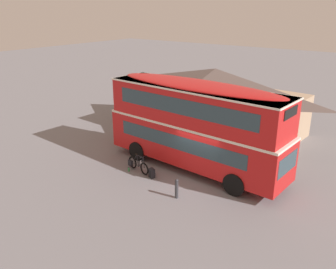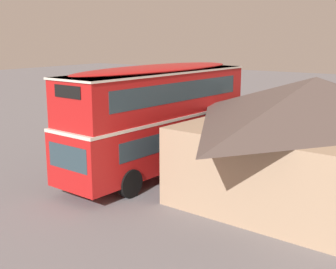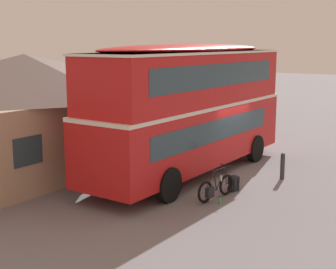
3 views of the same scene
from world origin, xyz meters
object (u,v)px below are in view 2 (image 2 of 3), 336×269
Objects in this scene: double_decker_bus at (159,114)px; kerb_bollard at (91,156)px; backpack_on_ground at (137,153)px; touring_bicycle at (152,147)px; water_bottle_green_metal at (151,150)px.

kerb_bollard is (1.09, -3.18, -2.15)m from double_decker_bus.
double_decker_bus is 3.46m from backpack_on_ground.
kerb_bollard is (3.33, -1.04, 0.13)m from touring_bicycle.
water_bottle_green_metal is (-2.58, -2.45, -2.53)m from double_decker_bus.
double_decker_bus is at bearing 43.67° from touring_bicycle.
double_decker_bus reaches higher than touring_bicycle.
kerb_bollard is at bearing -17.38° from touring_bicycle.
touring_bicycle is 3.49m from kerb_bollard.
double_decker_bus is 42.31× the size of water_bottle_green_metal.
double_decker_bus is 4.36m from water_bottle_green_metal.
touring_bicycle reaches higher than kerb_bollard.
touring_bicycle reaches higher than backpack_on_ground.
touring_bicycle reaches higher than water_bottle_green_metal.
touring_bicycle is 7.06× the size of water_bottle_green_metal.
backpack_on_ground is 2.42m from kerb_bollard.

